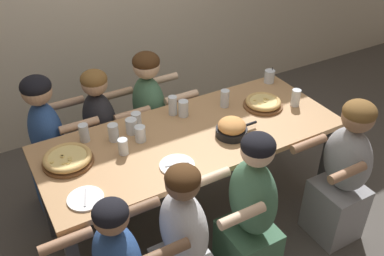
% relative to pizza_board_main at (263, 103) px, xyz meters
% --- Properties ---
extents(ground_plane, '(18.00, 18.00, 0.00)m').
position_rel_pizza_board_main_xyz_m(ground_plane, '(-0.65, -0.05, -0.83)').
color(ground_plane, '#514C47').
rests_on(ground_plane, ground).
extents(dining_table, '(2.09, 0.85, 0.80)m').
position_rel_pizza_board_main_xyz_m(dining_table, '(-0.65, -0.05, -0.12)').
color(dining_table, tan).
rests_on(dining_table, ground).
extents(pizza_board_main, '(0.30, 0.30, 0.06)m').
position_rel_pizza_board_main_xyz_m(pizza_board_main, '(0.00, 0.00, 0.00)').
color(pizza_board_main, brown).
rests_on(pizza_board_main, dining_table).
extents(pizza_board_second, '(0.32, 0.32, 0.06)m').
position_rel_pizza_board_main_xyz_m(pizza_board_second, '(-1.47, 0.06, 0.00)').
color(pizza_board_second, brown).
rests_on(pizza_board_second, dining_table).
extents(skillet_bowl, '(0.31, 0.22, 0.13)m').
position_rel_pizza_board_main_xyz_m(skillet_bowl, '(-0.42, -0.20, 0.03)').
color(skillet_bowl, black).
rests_on(skillet_bowl, dining_table).
extents(empty_plate_a, '(0.22, 0.22, 0.02)m').
position_rel_pizza_board_main_xyz_m(empty_plate_a, '(-0.90, -0.31, -0.02)').
color(empty_plate_a, white).
rests_on(empty_plate_a, dining_table).
extents(empty_plate_b, '(0.21, 0.21, 0.02)m').
position_rel_pizza_board_main_xyz_m(empty_plate_b, '(-1.48, -0.31, -0.02)').
color(empty_plate_b, white).
rests_on(empty_plate_b, dining_table).
extents(cocktail_glass_blue, '(0.08, 0.08, 0.13)m').
position_rel_pizza_board_main_xyz_m(cocktail_glass_blue, '(0.28, 0.28, 0.02)').
color(cocktail_glass_blue, silver).
rests_on(cocktail_glass_blue, dining_table).
extents(drinking_glass_a, '(0.07, 0.07, 0.12)m').
position_rel_pizza_board_main_xyz_m(drinking_glass_a, '(-0.59, 0.18, 0.03)').
color(drinking_glass_a, silver).
rests_on(drinking_glass_a, dining_table).
extents(drinking_glass_b, '(0.07, 0.07, 0.13)m').
position_rel_pizza_board_main_xyz_m(drinking_glass_b, '(-0.25, 0.14, 0.03)').
color(drinking_glass_b, silver).
rests_on(drinking_glass_b, dining_table).
extents(drinking_glass_c, '(0.07, 0.07, 0.12)m').
position_rel_pizza_board_main_xyz_m(drinking_glass_c, '(-1.14, 0.14, 0.02)').
color(drinking_glass_c, silver).
rests_on(drinking_glass_c, dining_table).
extents(drinking_glass_d, '(0.07, 0.07, 0.11)m').
position_rel_pizza_board_main_xyz_m(drinking_glass_d, '(-0.98, 0.05, 0.03)').
color(drinking_glass_d, silver).
rests_on(drinking_glass_d, dining_table).
extents(drinking_glass_e, '(0.08, 0.08, 0.11)m').
position_rel_pizza_board_main_xyz_m(drinking_glass_e, '(-1.00, 0.16, 0.02)').
color(drinking_glass_e, silver).
rests_on(drinking_glass_e, dining_table).
extents(drinking_glass_f, '(0.06, 0.06, 0.11)m').
position_rel_pizza_board_main_xyz_m(drinking_glass_f, '(-1.14, -0.03, 0.02)').
color(drinking_glass_f, silver).
rests_on(drinking_glass_f, dining_table).
extents(drinking_glass_g, '(0.07, 0.07, 0.13)m').
position_rel_pizza_board_main_xyz_m(drinking_glass_g, '(-1.31, 0.23, 0.02)').
color(drinking_glass_g, silver).
rests_on(drinking_glass_g, dining_table).
extents(drinking_glass_h, '(0.06, 0.06, 0.15)m').
position_rel_pizza_board_main_xyz_m(drinking_glass_h, '(-0.64, 0.24, 0.03)').
color(drinking_glass_h, silver).
rests_on(drinking_glass_h, dining_table).
extents(drinking_glass_i, '(0.07, 0.07, 0.10)m').
position_rel_pizza_board_main_xyz_m(drinking_glass_i, '(-0.93, 0.23, 0.02)').
color(drinking_glass_i, silver).
rests_on(drinking_glass_i, dining_table).
extents(drinking_glass_j, '(0.07, 0.07, 0.13)m').
position_rel_pizza_board_main_xyz_m(drinking_glass_j, '(0.22, -0.11, 0.03)').
color(drinking_glass_j, silver).
rests_on(drinking_glass_j, dining_table).
extents(diner_near_center, '(0.51, 0.40, 1.17)m').
position_rel_pizza_board_main_xyz_m(diner_near_center, '(-0.60, -0.70, -0.29)').
color(diner_near_center, '#477556').
rests_on(diner_near_center, ground).
extents(diner_far_center, '(0.51, 0.40, 1.16)m').
position_rel_pizza_board_main_xyz_m(diner_far_center, '(-0.68, 0.59, -0.29)').
color(diner_far_center, '#477556').
rests_on(diner_far_center, ground).
extents(diner_far_left, '(0.51, 0.40, 1.17)m').
position_rel_pizza_board_main_xyz_m(diner_far_left, '(-1.49, 0.59, -0.28)').
color(diner_far_left, '#2D5193').
rests_on(diner_far_left, ground).
extents(diner_near_right, '(0.51, 0.40, 1.14)m').
position_rel_pizza_board_main_xyz_m(diner_near_right, '(0.18, -0.70, -0.29)').
color(diner_near_right, '#99999E').
rests_on(diner_near_right, ground).
extents(diner_near_midleft, '(0.51, 0.40, 1.13)m').
position_rel_pizza_board_main_xyz_m(diner_near_midleft, '(-1.07, -0.70, -0.31)').
color(diner_near_midleft, silver).
rests_on(diner_near_midleft, ground).
extents(diner_far_midleft, '(0.51, 0.40, 1.11)m').
position_rel_pizza_board_main_xyz_m(diner_far_midleft, '(-1.09, 0.59, -0.32)').
color(diner_far_midleft, '#232328').
rests_on(diner_far_midleft, ground).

